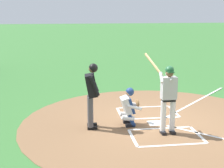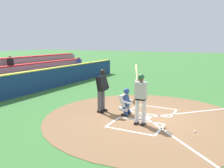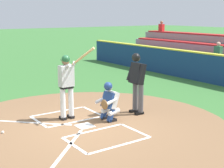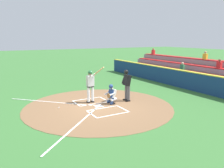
{
  "view_description": "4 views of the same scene",
  "coord_description": "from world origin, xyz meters",
  "px_view_note": "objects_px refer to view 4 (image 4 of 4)",
  "views": [
    {
      "loc": [
        9.25,
        -2.59,
        3.39
      ],
      "look_at": [
        -0.15,
        -1.29,
        1.21
      ],
      "focal_mm": 54.33,
      "sensor_mm": 36.0,
      "label": 1
    },
    {
      "loc": [
        8.61,
        2.92,
        2.99
      ],
      "look_at": [
        0.26,
        -1.35,
        1.29
      ],
      "focal_mm": 37.76,
      "sensor_mm": 36.0,
      "label": 2
    },
    {
      "loc": [
        -7.45,
        4.29,
        2.99
      ],
      "look_at": [
        -0.03,
        -0.88,
        1.08
      ],
      "focal_mm": 53.16,
      "sensor_mm": 36.0,
      "label": 3
    },
    {
      "loc": [
        -10.65,
        5.17,
        3.67
      ],
      "look_at": [
        0.11,
        -0.9,
        1.13
      ],
      "focal_mm": 36.25,
      "sensor_mm": 36.0,
      "label": 4
    }
  ],
  "objects_px": {
    "plate_umpire": "(127,83)",
    "batter": "(91,84)",
    "baseball": "(59,108)",
    "catcher": "(111,94)"
  },
  "relations": [
    {
      "from": "plate_umpire",
      "to": "baseball",
      "type": "height_order",
      "value": "plate_umpire"
    },
    {
      "from": "batter",
      "to": "catcher",
      "type": "xyz_separation_m",
      "value": [
        -0.79,
        -0.9,
        -0.51
      ]
    },
    {
      "from": "catcher",
      "to": "baseball",
      "type": "relative_size",
      "value": 15.27
    },
    {
      "from": "batter",
      "to": "catcher",
      "type": "height_order",
      "value": "batter"
    },
    {
      "from": "batter",
      "to": "baseball",
      "type": "bearing_deg",
      "value": 92.89
    },
    {
      "from": "plate_umpire",
      "to": "batter",
      "type": "bearing_deg",
      "value": 70.57
    },
    {
      "from": "plate_umpire",
      "to": "catcher",
      "type": "bearing_deg",
      "value": 94.46
    },
    {
      "from": "baseball",
      "to": "batter",
      "type": "bearing_deg",
      "value": -87.11
    },
    {
      "from": "catcher",
      "to": "baseball",
      "type": "height_order",
      "value": "catcher"
    },
    {
      "from": "batter",
      "to": "baseball",
      "type": "height_order",
      "value": "batter"
    }
  ]
}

